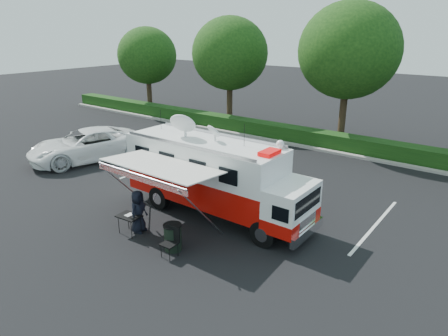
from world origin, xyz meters
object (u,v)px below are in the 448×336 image
Objects in this scene: command_truck at (215,176)px; folding_table at (129,217)px; trash_bin at (173,237)px; white_suv at (89,160)px.

command_truck is 3.67m from folding_table.
trash_bin is (0.56, -3.04, -1.19)m from command_truck.
trash_bin is at bearing -3.26° from white_suv.
command_truck is at bearing 11.46° from white_suv.
white_suv is 7.01× the size of folding_table.
command_truck is 1.26× the size of white_suv.
folding_table is (8.82, -4.33, 0.69)m from white_suv.
white_suv reaches higher than folding_table.
command_truck is at bearing 64.66° from folding_table.
white_suv is at bearing 173.75° from command_truck.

